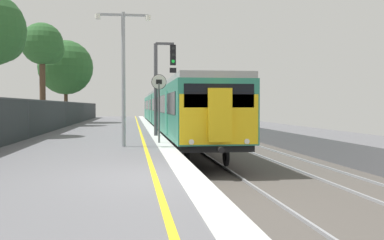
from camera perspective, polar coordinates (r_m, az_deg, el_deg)
ground at (r=10.12m, az=12.71°, el=-10.12°), size 17.40×110.00×1.21m
commuter_train_at_platform at (r=35.36m, az=-2.87°, el=1.45°), size 2.83×41.25×3.81m
signal_gantry at (r=22.31m, az=-3.87°, el=5.41°), size 1.10×0.24×4.59m
speed_limit_sign at (r=17.90m, az=-4.20°, el=2.62°), size 0.59×0.08×2.72m
platform_lamp_mid at (r=16.53m, az=-8.67°, el=6.75°), size 2.00×0.20×4.84m
background_tree_left at (r=35.77m, az=-18.20°, el=8.85°), size 3.14×3.10×7.66m
background_tree_centre at (r=41.15m, az=-15.68°, el=6.27°), size 4.75×4.75×7.23m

